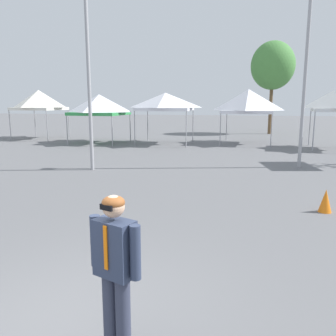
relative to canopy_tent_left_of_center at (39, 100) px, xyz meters
name	(u,v)px	position (x,y,z in m)	size (l,w,h in m)	color
ground_plane	(69,327)	(13.06, -19.67, -2.83)	(140.00, 140.00, 0.00)	slate
canopy_tent_left_of_center	(39,100)	(0.00, 0.00, 0.00)	(3.13, 3.13, 3.55)	#9E9EA3
canopy_tent_behind_center	(99,105)	(5.40, -1.47, -0.31)	(3.35, 3.35, 3.19)	#9E9EA3
canopy_tent_center	(165,102)	(9.78, -1.04, -0.12)	(3.47, 3.47, 3.28)	#9E9EA3
canopy_tent_behind_left	(248,101)	(14.96, 0.36, -0.10)	(3.42, 3.42, 3.51)	#9E9EA3
person_foreground	(115,265)	(13.80, -19.95, -1.80)	(0.62, 0.37, 1.78)	#33384C
light_pole_near_lift	(308,34)	(17.19, -7.89, 2.47)	(0.36, 0.36, 9.45)	#9E9EA3
light_pole_opposite_side	(87,36)	(8.99, -10.35, 2.32)	(0.36, 0.36, 9.16)	#9E9EA3
tree_behind_tents_center	(273,66)	(16.79, 8.11, 2.83)	(3.61, 3.61, 7.67)	brown
traffic_cone_lot_center	(325,201)	(17.01, -14.12, -2.55)	(0.32, 0.32, 0.58)	orange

